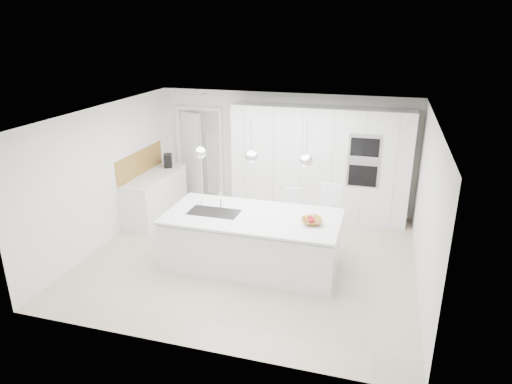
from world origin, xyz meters
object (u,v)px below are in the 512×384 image
(bar_stool_left, at_px, (292,217))
(bar_stool_right, at_px, (329,220))
(fruit_bowl, at_px, (312,221))
(island_base, at_px, (252,243))
(espresso_machine, at_px, (168,161))

(bar_stool_left, relative_size, bar_stool_right, 0.85)
(bar_stool_right, bearing_deg, fruit_bowl, -99.44)
(fruit_bowl, bearing_deg, bar_stool_left, 117.22)
(island_base, bearing_deg, bar_stool_right, 37.75)
(fruit_bowl, height_order, espresso_machine, espresso_machine)
(fruit_bowl, xyz_separation_m, espresso_machine, (-3.51, 2.14, 0.10))
(bar_stool_right, bearing_deg, bar_stool_left, 171.14)
(bar_stool_left, bearing_deg, island_base, -127.38)
(bar_stool_left, height_order, bar_stool_right, bar_stool_right)
(bar_stool_left, distance_m, bar_stool_right, 0.71)
(island_base, distance_m, fruit_bowl, 1.11)
(bar_stool_left, xyz_separation_m, bar_stool_right, (0.70, -0.12, 0.09))
(espresso_machine, bearing_deg, fruit_bowl, -55.54)
(espresso_machine, height_order, bar_stool_left, espresso_machine)
(fruit_bowl, xyz_separation_m, bar_stool_left, (-0.53, 1.02, -0.42))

